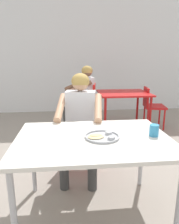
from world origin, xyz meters
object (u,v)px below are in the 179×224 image
Objects in this scene: table_foreground at (93,144)px; chair_red_right at (151,104)px; diner_foreground at (80,117)px; chair_red_left at (89,104)px; drinking_cup at (154,130)px; chair_foreground at (81,128)px; thali_tray at (102,136)px; table_background_red at (123,97)px; patron_background at (82,93)px.

table_foreground is 2.74m from chair_red_right.
diner_foreground is 1.60m from chair_red_left.
table_foreground is at bearing 177.37° from drinking_cup.
table_foreground is 0.92m from chair_foreground.
chair_foreground is at bearing 120.84° from drinking_cup.
chair_red_right is (1.37, 2.35, -0.27)m from thali_tray.
thali_tray is 0.32× the size of chair_red_left.
chair_foreground is at bearing -99.68° from chair_red_left.
chair_red_left reaches higher than table_foreground.
table_foreground is at bearing -110.70° from table_background_red.
table_background_red is at bearing 56.53° from chair_foreground.
diner_foreground reaches higher than drinking_cup.
chair_red_left is (0.18, 2.24, -0.15)m from table_foreground.
table_background_red is (0.92, 1.58, -0.07)m from diner_foreground.
chair_red_right is (0.93, 2.35, -0.31)m from drinking_cup.
patron_background is at bearing -176.83° from chair_red_right.
drinking_cup is 0.12× the size of chair_red_right.
thali_tray is 0.35× the size of chair_red_right.
drinking_cup reaches higher than table_foreground.
chair_foreground is at bearing -94.64° from patron_background.
thali_tray is 2.27m from patron_background.
chair_foreground is 1.64m from table_background_red.
patron_background reaches higher than table_foreground.
chair_red_left is at bearing -176.30° from chair_red_right.
chair_red_left is at bearing 98.11° from drinking_cup.
chair_foreground is (-0.04, 0.90, -0.17)m from table_foreground.
chair_red_left is at bearing -178.69° from table_background_red.
table_background_red is 0.68m from chair_red_left.
chair_foreground is at bearing -136.23° from chair_red_right.
table_background_red is 0.79m from patron_background.
table_foreground is at bearing -87.20° from chair_foreground.
chair_red_left reaches higher than table_background_red.
chair_foreground is (-0.12, 0.92, -0.24)m from thali_tray.
patron_background reaches higher than diner_foreground.
table_background_red is at bearing 1.31° from chair_red_left.
chair_foreground reaches higher than table_foreground.
diner_foreground is 2.25m from chair_red_right.
thali_tray is 0.71m from diner_foreground.
thali_tray is at bearing -92.86° from chair_red_left.
chair_red_right is at bearing 58.19° from table_foreground.
drinking_cup is at bearing -81.89° from chair_red_left.
diner_foreground is (-0.14, 0.70, -0.02)m from thali_tray.
table_foreground is at bearing 164.82° from thali_tray.
diner_foreground is at bearing -120.28° from table_background_red.
patron_background is (-0.44, 2.27, -0.05)m from drinking_cup.
chair_red_left is 0.73× the size of patron_background.
table_background_red is at bearing 69.30° from table_foreground.
diner_foreground is 1.49× the size of chair_red_right.
chair_foreground is at bearing 97.17° from thali_tray.
thali_tray is at bearing -78.64° from diner_foreground.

